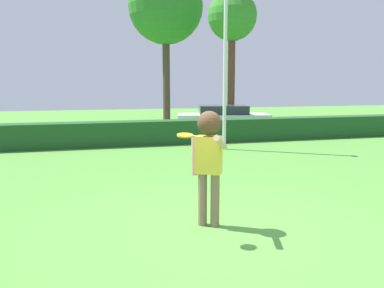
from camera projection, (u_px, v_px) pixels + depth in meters
ground_plane at (223, 231)px, 5.87m from camera, size 60.00×60.00×0.00m
person at (209, 152)px, 5.93m from camera, size 0.50×0.84×1.80m
frisbee at (185, 135)px, 5.35m from camera, size 0.23×0.23×0.05m
lamppost at (225, 36)px, 12.79m from camera, size 0.24×0.24×6.91m
hedge_row at (142, 133)px, 14.31m from camera, size 22.04×0.90×0.87m
parked_car_white at (223, 117)px, 18.00m from camera, size 4.47×2.58×1.25m
oak_tree at (166, 7)px, 22.11m from camera, size 4.27×4.27×8.75m
maple_tree at (232, 18)px, 20.16m from camera, size 2.56×2.56×7.01m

